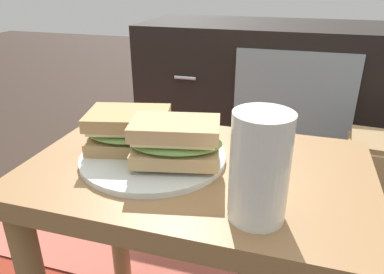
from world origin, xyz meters
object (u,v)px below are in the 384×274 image
(sandwich_back, at_px, (175,141))
(paper_bag, at_px, (375,197))
(sandwich_front, at_px, (129,130))
(beer_glass, at_px, (259,170))
(tv_cabinet, at_px, (264,96))
(plate, at_px, (152,158))

(sandwich_back, relative_size, paper_bag, 0.46)
(sandwich_front, distance_m, paper_bag, 0.77)
(sandwich_back, height_order, beer_glass, beer_glass)
(sandwich_back, xyz_separation_m, paper_bag, (0.42, 0.50, -0.34))
(beer_glass, bearing_deg, sandwich_back, 147.86)
(tv_cabinet, height_order, paper_bag, tv_cabinet)
(sandwich_front, height_order, sandwich_back, sandwich_back)
(beer_glass, bearing_deg, paper_bag, 64.42)
(plate, xyz_separation_m, sandwich_front, (-0.05, 0.02, 0.04))
(sandwich_back, bearing_deg, beer_glass, -32.14)
(sandwich_front, relative_size, beer_glass, 1.15)
(plate, xyz_separation_m, paper_bag, (0.47, 0.48, -0.29))
(sandwich_back, bearing_deg, tv_cabinet, 87.47)
(plate, relative_size, sandwich_back, 1.51)
(tv_cabinet, height_order, sandwich_front, tv_cabinet)
(tv_cabinet, height_order, sandwich_back, tv_cabinet)
(paper_bag, bearing_deg, tv_cabinet, 128.55)
(paper_bag, bearing_deg, sandwich_front, -138.18)
(plate, bearing_deg, paper_bag, 45.70)
(sandwich_front, bearing_deg, paper_bag, 41.82)
(sandwich_front, height_order, beer_glass, beer_glass)
(paper_bag, bearing_deg, beer_glass, -115.58)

